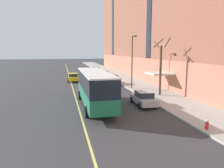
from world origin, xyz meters
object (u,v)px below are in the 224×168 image
at_px(street_lamp, 133,57).
at_px(taxi_cab, 73,77).
at_px(parked_car_silver_2, 103,74).
at_px(parked_car_black_3, 96,70).
at_px(parked_car_silver_1, 143,98).
at_px(city_bus, 95,87).
at_px(fire_hydrant, 207,125).
at_px(parked_car_black_0, 113,80).
at_px(street_tree_mid_block, 161,67).

bearing_deg(street_lamp, taxi_cab, 127.86).
height_order(parked_car_silver_2, parked_car_black_3, same).
height_order(parked_car_silver_1, parked_car_silver_2, same).
bearing_deg(taxi_cab, city_bus, -86.42).
relative_size(street_lamp, fire_hydrant, 10.81).
relative_size(parked_car_black_0, parked_car_silver_2, 1.07).
distance_m(parked_car_black_0, taxi_cab, 8.19).
bearing_deg(street_lamp, parked_car_silver_2, 96.99).
relative_size(parked_car_black_3, street_lamp, 0.55).
height_order(street_lamp, fire_hydrant, street_lamp).
xyz_separation_m(city_bus, street_tree_mid_block, (8.90, 3.54, 1.63)).
bearing_deg(street_tree_mid_block, taxi_cab, 122.34).
bearing_deg(parked_car_black_3, street_lamp, -85.73).
xyz_separation_m(parked_car_silver_1, street_tree_mid_block, (3.80, 4.11, 2.96)).
height_order(parked_car_black_0, taxi_cab, same).
bearing_deg(street_lamp, street_tree_mid_block, -70.50).
distance_m(parked_car_silver_2, fire_hydrant, 32.03).
bearing_deg(parked_car_black_0, parked_car_black_3, 90.17).
height_order(parked_car_silver_1, taxi_cab, same).
bearing_deg(parked_car_silver_2, parked_car_black_0, -89.83).
distance_m(parked_car_black_0, fire_hydrant, 23.21).
height_order(parked_car_silver_1, street_tree_mid_block, street_tree_mid_block).
xyz_separation_m(city_bus, street_lamp, (6.97, 8.98, 2.72)).
bearing_deg(taxi_cab, parked_car_black_3, 64.42).
bearing_deg(parked_car_black_0, city_bus, -109.87).
bearing_deg(parked_car_black_3, street_tree_mid_block, -82.79).
height_order(city_bus, street_tree_mid_block, street_tree_mid_block).
bearing_deg(city_bus, parked_car_black_0, 70.13).
bearing_deg(fire_hydrant, city_bus, 128.44).
bearing_deg(street_lamp, parked_car_black_0, 107.44).
bearing_deg(street_tree_mid_block, parked_car_silver_1, -132.73).
bearing_deg(parked_car_black_0, parked_car_silver_1, -90.52).
distance_m(taxi_cab, fire_hydrant, 29.32).
bearing_deg(parked_car_black_3, parked_car_silver_1, -90.14).
bearing_deg(city_bus, parked_car_black_3, 81.05).
distance_m(parked_car_black_3, taxi_cab, 14.84).
xyz_separation_m(parked_car_black_0, parked_car_silver_2, (-0.03, 8.83, -0.00)).
bearing_deg(street_tree_mid_block, city_bus, -158.32).
xyz_separation_m(city_bus, parked_car_silver_1, (5.10, -0.57, -1.34)).
relative_size(parked_car_silver_1, parked_car_silver_2, 1.06).
bearing_deg(street_tree_mid_block, parked_car_black_0, 108.47).
xyz_separation_m(street_lamp, fire_hydrant, (-0.10, -17.64, -4.35)).
height_order(parked_car_black_3, street_lamp, street_lamp).
relative_size(parked_car_silver_2, street_tree_mid_block, 0.61).
distance_m(city_bus, street_lamp, 11.69).
bearing_deg(taxi_cab, street_lamp, -52.14).
relative_size(parked_car_silver_2, street_lamp, 0.56).
bearing_deg(parked_car_silver_2, taxi_cab, -149.40).
height_order(city_bus, street_lamp, street_lamp).
bearing_deg(parked_car_black_3, fire_hydrant, -87.68).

